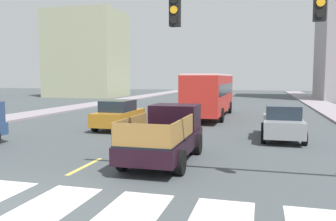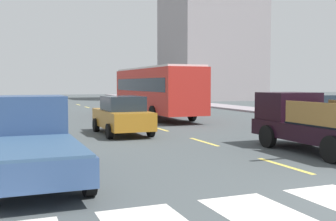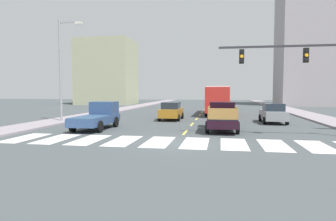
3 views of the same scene
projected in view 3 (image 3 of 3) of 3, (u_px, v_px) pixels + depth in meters
The scene contains 29 objects.
ground_plane at pixel (177, 142), 16.30m from camera, with size 160.00×160.00×0.00m, color #444A4D.
sidewalk_right at pixel (314, 117), 31.92m from camera, with size 3.05×110.00×0.15m, color gray.
sidewalk_left at pixel (98, 114), 36.06m from camera, with size 3.05×110.00×0.15m, color gray.
crosswalk_stripe_0 at pixel (25, 138), 17.85m from camera, with size 1.37×3.66×0.01m, color silver.
crosswalk_stripe_1 at pixel (57, 139), 17.51m from camera, with size 1.37×3.66×0.01m, color silver.
crosswalk_stripe_2 at pixel (89, 140), 17.16m from camera, with size 1.37×3.66×0.01m, color silver.
crosswalk_stripe_3 at pixel (123, 141), 16.82m from camera, with size 1.37×3.66×0.01m, color silver.
crosswalk_stripe_4 at pixel (158, 142), 16.47m from camera, with size 1.37×3.66×0.01m, color silver.
crosswalk_stripe_5 at pixel (195, 143), 16.12m from camera, with size 1.37×3.66×0.01m, color silver.
crosswalk_stripe_6 at pixel (234, 144), 15.78m from camera, with size 1.37×3.66×0.01m, color silver.
crosswalk_stripe_7 at pixel (274, 145), 15.43m from camera, with size 1.37×3.66×0.01m, color silver.
crosswalk_stripe_8 at pixel (316, 146), 15.09m from camera, with size 1.37×3.66×0.01m, color silver.
lane_dash_0 at pixel (185, 132), 20.23m from camera, with size 0.16×2.40×0.01m, color #DFC74F.
lane_dash_1 at pixel (192, 124), 25.15m from camera, with size 0.16×2.40×0.01m, color #DFC74F.
lane_dash_2 at pixel (197, 119), 30.06m from camera, with size 0.16×2.40×0.01m, color #DFC74F.
lane_dash_3 at pixel (200, 115), 34.98m from camera, with size 0.16×2.40×0.01m, color #DFC74F.
lane_dash_4 at pixel (202, 112), 39.89m from camera, with size 0.16×2.40×0.01m, color #DFC74F.
lane_dash_5 at pixel (204, 110), 44.81m from camera, with size 0.16×2.40×0.01m, color #DFC74F.
lane_dash_6 at pixel (206, 108), 49.73m from camera, with size 0.16×2.40×0.01m, color #DFC74F.
lane_dash_7 at pixel (207, 106), 54.64m from camera, with size 0.16×2.40×0.01m, color #DFC74F.
pickup_stakebed at pixel (222, 117), 21.50m from camera, with size 2.18×5.20×1.96m.
pickup_dark at pixel (98, 116), 22.28m from camera, with size 2.18×5.20×1.96m.
city_bus at pixel (218, 98), 35.63m from camera, with size 2.72×10.80×3.32m.
sedan_mid at pixel (273, 113), 26.16m from camera, with size 2.02×4.40×1.72m.
sedan_far at pixel (171, 111), 28.95m from camera, with size 2.02×4.40×1.72m.
traffic_signal_gantry at pixel (327, 66), 17.16m from camera, with size 9.14×0.27×6.00m.
streetlight_left at pixel (62, 66), 26.61m from camera, with size 2.20×0.28×9.00m.
tower_tall_centre at pixel (312, 42), 57.10m from camera, with size 11.98×10.67×24.38m, color gray.
block_mid_left at pixel (107, 72), 63.42m from camera, with size 11.13×9.09×13.48m, color #9FA380.
Camera 3 is at (2.29, -15.99, 2.79)m, focal length 32.10 mm.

